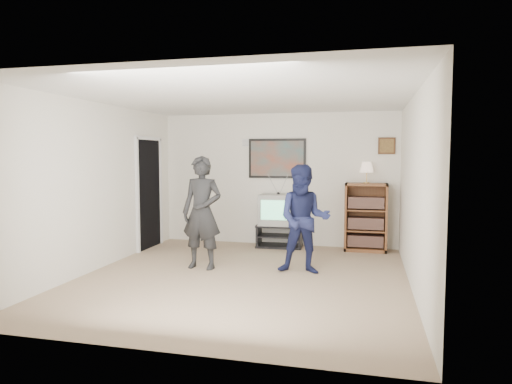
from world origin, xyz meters
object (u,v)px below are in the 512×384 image
at_px(bookshelf, 366,217).
at_px(person_short, 304,219).
at_px(person_tall, 202,213).
at_px(crt_television, 278,209).
at_px(media_stand, 279,236).

height_order(bookshelf, person_short, person_short).
bearing_deg(person_tall, bookshelf, 41.85).
relative_size(person_tall, person_short, 1.08).
bearing_deg(person_short, bookshelf, 61.39).
distance_m(crt_television, bookshelf, 1.59).
bearing_deg(person_short, media_stand, 108.32).
bearing_deg(media_stand, bookshelf, -1.10).
xyz_separation_m(crt_television, person_short, (0.72, -1.77, 0.08)).
bearing_deg(media_stand, person_short, -71.49).
distance_m(media_stand, bookshelf, 1.61).
bearing_deg(person_tall, media_stand, 69.10).
distance_m(media_stand, person_tall, 2.13).
height_order(crt_television, person_short, person_short).
xyz_separation_m(media_stand, crt_television, (-0.03, 0.00, 0.50)).
xyz_separation_m(bookshelf, person_tall, (-2.40, -1.90, 0.24)).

